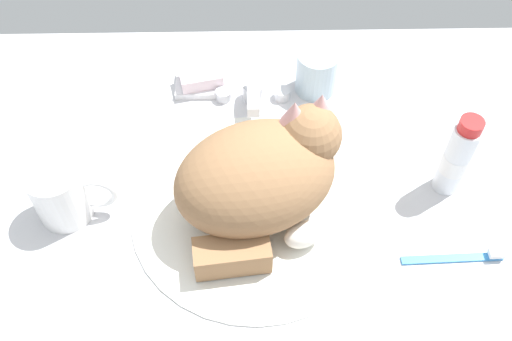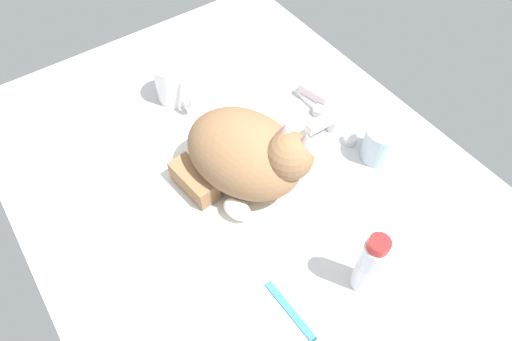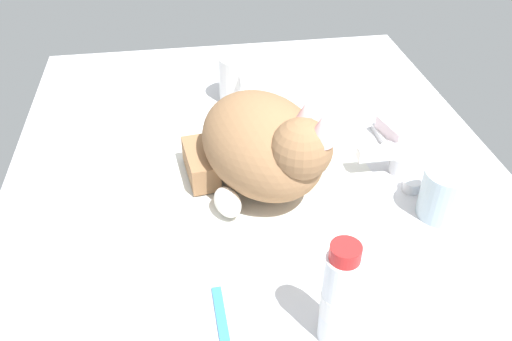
% 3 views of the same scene
% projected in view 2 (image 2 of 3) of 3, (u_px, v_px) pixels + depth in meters
% --- Properties ---
extents(ground_plane, '(1.10, 0.83, 0.03)m').
position_uv_depth(ground_plane, '(245.00, 182.00, 0.90)').
color(ground_plane, silver).
extents(sink_basin, '(0.37, 0.37, 0.01)m').
position_uv_depth(sink_basin, '(245.00, 177.00, 0.88)').
color(sink_basin, silver).
rests_on(sink_basin, ground_plane).
extents(faucet, '(0.13, 0.09, 0.05)m').
position_uv_depth(faucet, '(331.00, 123.00, 0.94)').
color(faucet, silver).
rests_on(faucet, ground_plane).
extents(cat, '(0.28, 0.24, 0.17)m').
position_uv_depth(cat, '(248.00, 155.00, 0.81)').
color(cat, '#936B47').
rests_on(cat, sink_basin).
extents(coffee_mug, '(0.12, 0.08, 0.09)m').
position_uv_depth(coffee_mug, '(175.00, 81.00, 0.98)').
color(coffee_mug, white).
rests_on(coffee_mug, ground_plane).
extents(rinse_cup, '(0.07, 0.07, 0.08)m').
position_uv_depth(rinse_cup, '(381.00, 144.00, 0.89)').
color(rinse_cup, silver).
rests_on(rinse_cup, ground_plane).
extents(soap_dish, '(0.09, 0.06, 0.01)m').
position_uv_depth(soap_dish, '(317.00, 96.00, 1.01)').
color(soap_dish, white).
rests_on(soap_dish, ground_plane).
extents(soap_bar, '(0.08, 0.06, 0.02)m').
position_uv_depth(soap_bar, '(318.00, 90.00, 1.00)').
color(soap_bar, silver).
rests_on(soap_bar, soap_dish).
extents(toothpaste_bottle, '(0.04, 0.04, 0.15)m').
position_uv_depth(toothpaste_bottle, '(369.00, 265.00, 0.70)').
color(toothpaste_bottle, white).
rests_on(toothpaste_bottle, ground_plane).
extents(toothbrush, '(0.14, 0.02, 0.02)m').
position_uv_depth(toothbrush, '(299.00, 321.00, 0.71)').
color(toothbrush, '#388CD8').
rests_on(toothbrush, ground_plane).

